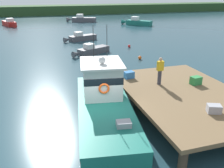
# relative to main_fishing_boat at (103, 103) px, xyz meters

# --- Properties ---
(ground_plane) EXTENTS (200.00, 200.00, 0.00)m
(ground_plane) POSITION_rel_main_fishing_boat_xyz_m (-0.29, -0.40, -1.01)
(ground_plane) COLOR #23424C
(dock) EXTENTS (6.00, 9.00, 1.20)m
(dock) POSITION_rel_main_fishing_boat_xyz_m (4.51, -0.40, 0.07)
(dock) COLOR #4C3D2D
(dock) RESTS_ON ground
(main_fishing_boat) EXTENTS (3.76, 9.96, 4.80)m
(main_fishing_boat) POSITION_rel_main_fishing_boat_xyz_m (0.00, 0.00, 0.00)
(main_fishing_boat) COLOR #196B5B
(main_fishing_boat) RESTS_ON ground
(crate_single_by_cleat) EXTENTS (0.66, 0.53, 0.42)m
(crate_single_by_cleat) POSITION_rel_main_fishing_boat_xyz_m (2.40, 2.63, 0.40)
(crate_single_by_cleat) COLOR #3370B2
(crate_single_by_cleat) RESTS_ON dock
(crate_stack_near_edge) EXTENTS (0.72, 0.64, 0.38)m
(crate_stack_near_edge) POSITION_rel_main_fishing_boat_xyz_m (4.45, -2.85, 0.38)
(crate_stack_near_edge) COLOR #9E9EA3
(crate_stack_near_edge) RESTS_ON dock
(crate_stack_mid_dock) EXTENTS (0.66, 0.52, 0.47)m
(crate_stack_mid_dock) POSITION_rel_main_fishing_boat_xyz_m (5.79, 0.45, 0.43)
(crate_stack_mid_dock) COLOR #2D8442
(crate_stack_mid_dock) RESTS_ON dock
(deckhand_by_the_boat) EXTENTS (0.36, 0.22, 1.63)m
(deckhand_by_the_boat) POSITION_rel_main_fishing_boat_xyz_m (3.72, 1.09, 1.05)
(deckhand_by_the_boat) COLOR #383842
(deckhand_by_the_boat) RESTS_ON dock
(moored_boat_off_the_point) EXTENTS (6.32, 3.52, 1.60)m
(moored_boat_off_the_point) POSITION_rel_main_fishing_boat_xyz_m (6.53, 42.06, -0.46)
(moored_boat_off_the_point) COLOR #4C4C51
(moored_boat_off_the_point) RESTS_ON ground
(moored_boat_mid_harbor) EXTENTS (4.43, 2.85, 1.15)m
(moored_boat_mid_harbor) POSITION_rel_main_fishing_boat_xyz_m (2.44, 14.02, -0.61)
(moored_boat_mid_harbor) COLOR #4C4C51
(moored_boat_mid_harbor) RESTS_ON ground
(moored_boat_outer_mooring) EXTENTS (4.72, 2.44, 1.19)m
(moored_boat_outer_mooring) POSITION_rel_main_fishing_boat_xyz_m (2.64, 21.70, -0.60)
(moored_boat_outer_mooring) COLOR #4C4C51
(moored_boat_outer_mooring) RESTS_ON ground
(moored_boat_far_left) EXTENTS (3.10, 5.81, 1.47)m
(moored_boat_far_left) POSITION_rel_main_fishing_boat_xyz_m (-7.81, 39.75, -0.50)
(moored_boat_far_left) COLOR red
(moored_boat_far_left) RESTS_ON ground
(moored_boat_far_right) EXTENTS (5.15, 5.37, 1.58)m
(moored_boat_far_right) POSITION_rel_main_fishing_boat_xyz_m (15.92, 33.93, -0.46)
(moored_boat_far_right) COLOR #196B5B
(moored_boat_far_right) RESTS_ON ground
(mooring_buoy_inshore) EXTENTS (0.33, 0.33, 0.33)m
(mooring_buoy_inshore) POSITION_rel_main_fishing_boat_xyz_m (7.44, 15.80, -0.84)
(mooring_buoy_inshore) COLOR red
(mooring_buoy_inshore) RESTS_ON ground
(mooring_buoy_spare_mooring) EXTENTS (0.40, 0.40, 0.40)m
(mooring_buoy_spare_mooring) POSITION_rel_main_fishing_boat_xyz_m (1.77, 10.43, -0.81)
(mooring_buoy_spare_mooring) COLOR silver
(mooring_buoy_spare_mooring) RESTS_ON ground
(mooring_buoy_channel_marker) EXTENTS (0.35, 0.35, 0.35)m
(mooring_buoy_channel_marker) POSITION_rel_main_fishing_boat_xyz_m (6.56, 10.50, -0.83)
(mooring_buoy_channel_marker) COLOR #EA5B19
(mooring_buoy_channel_marker) RESTS_ON ground
(far_shoreline) EXTENTS (120.00, 8.00, 2.40)m
(far_shoreline) POSITION_rel_main_fishing_boat_xyz_m (-0.29, 61.60, 0.19)
(far_shoreline) COLOR #284723
(far_shoreline) RESTS_ON ground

